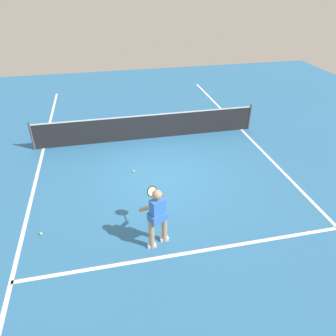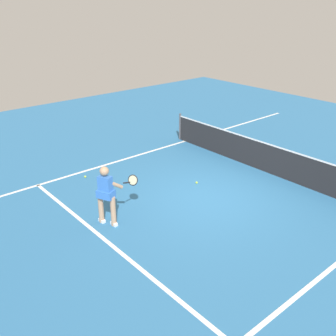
% 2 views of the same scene
% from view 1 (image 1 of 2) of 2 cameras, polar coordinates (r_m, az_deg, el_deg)
% --- Properties ---
extents(ground_plane, '(25.92, 25.92, 0.00)m').
position_cam_1_polar(ground_plane, '(10.06, -1.13, -1.42)').
color(ground_plane, teal).
extents(service_line_marking, '(7.74, 0.10, 0.01)m').
position_cam_1_polar(service_line_marking, '(7.58, 3.99, -14.90)').
color(service_line_marking, white).
rests_on(service_line_marking, ground).
extents(sideline_left_marking, '(0.10, 17.94, 0.01)m').
position_cam_1_polar(sideline_left_marking, '(10.19, -23.04, -3.83)').
color(sideline_left_marking, white).
rests_on(sideline_left_marking, ground).
extents(sideline_right_marking, '(0.10, 17.94, 0.01)m').
position_cam_1_polar(sideline_right_marking, '(11.34, 18.42, 0.95)').
color(sideline_right_marking, white).
rests_on(sideline_right_marking, ground).
extents(court_net, '(8.42, 0.08, 1.05)m').
position_cam_1_polar(court_net, '(12.19, -3.70, 7.41)').
color(court_net, '#4C4C51').
rests_on(court_net, ground).
extents(tennis_player, '(0.67, 1.12, 1.55)m').
position_cam_1_polar(tennis_player, '(7.22, -1.94, -8.45)').
color(tennis_player, tan).
rests_on(tennis_player, ground).
extents(tennis_ball_near, '(0.07, 0.07, 0.07)m').
position_cam_1_polar(tennis_ball_near, '(8.55, -21.84, -10.87)').
color(tennis_ball_near, '#D1E533').
rests_on(tennis_ball_near, ground).
extents(tennis_ball_mid, '(0.07, 0.07, 0.07)m').
position_cam_1_polar(tennis_ball_mid, '(10.29, -6.20, -0.58)').
color(tennis_ball_mid, '#D1E533').
rests_on(tennis_ball_mid, ground).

